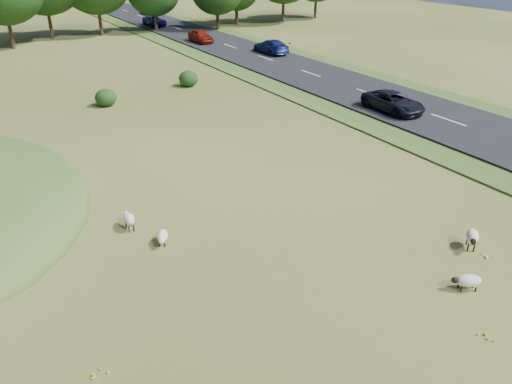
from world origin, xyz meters
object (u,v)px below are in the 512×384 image
Objects in this scene: sheep_3 at (162,236)px; car_1 at (148,10)px; sheep_0 at (472,236)px; car_6 at (271,46)px; sheep_1 at (468,281)px; sheep_4 at (129,219)px; car_4 at (201,36)px; car_3 at (155,21)px; car_2 at (393,102)px.

car_1 reaches higher than sheep_3.
sheep_0 is 77.49m from car_1.
car_6 is at bearing -152.20° from sheep_0.
sheep_1 is at bearing 67.15° from car_6.
car_4 reaches higher than sheep_4.
sheep_0 is 63.92m from car_3.
car_2 is (20.91, 7.90, 0.57)m from sheep_3.
car_2 is 32.61m from car_4.
sheep_4 is at bearing 48.16° from car_6.
car_6 is (0.00, -39.01, 0.07)m from car_1.
car_3 is (-3.80, -13.11, 0.02)m from car_1.
car_2 reaches higher than sheep_1.
sheep_3 is 45.60m from car_4.
sheep_0 is at bearing 69.43° from car_6.
car_1 is 0.91× the size of car_6.
sheep_1 reaches higher than sheep_3.
sheep_3 is 60.03m from car_3.
sheep_0 reaches higher than sheep_4.
sheep_3 is 39.16m from car_6.
sheep_1 is 50.68m from car_4.
car_6 is at bearing -39.20° from sheep_4.
sheep_4 is at bearing -78.74° from sheep_0.
sheep_4 is 44.31m from car_4.
car_4 reaches higher than sheep_0.
car_6 is (13.96, 37.21, 0.42)m from sheep_0.
car_1 is at bearing -72.10° from sheep_1.
sheep_4 is (-11.54, 8.73, -0.05)m from sheep_0.
car_3 reaches higher than sheep_1.
car_2 is 0.97× the size of car_6.
sheep_3 is (-10.74, 6.84, -0.20)m from sheep_0.
car_4 is 10.83m from car_6.
car_6 is (3.80, 22.47, 0.05)m from car_2.
sheep_1 is at bearing -6.30° from sheep_0.
car_2 is (-3.80, -61.48, 0.01)m from car_1.
car_1 is 1.04× the size of car_4.
car_3 is at bearing -173.49° from sheep_3.
car_4 is (21.70, 38.63, 0.49)m from sheep_4.
car_6 is (25.50, 28.48, 0.47)m from sheep_4.
car_1 is (16.41, 77.96, 0.52)m from sheep_1.
car_4 is at bearing -74.62° from sheep_1.
car_1 is at bearing -172.71° from sheep_3.
car_3 is 15.76m from car_4.
car_4 is at bearing -26.69° from sheep_4.
sheep_0 reaches higher than sheep_1.
sheep_0 is 0.24× the size of car_4.
sheep_3 is 1.01× the size of sheep_4.
sheep_3 is at bearing 70.40° from car_1.
car_4 is at bearing 90.00° from car_2.
car_3 reaches higher than sheep_0.
car_4 reaches higher than sheep_3.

